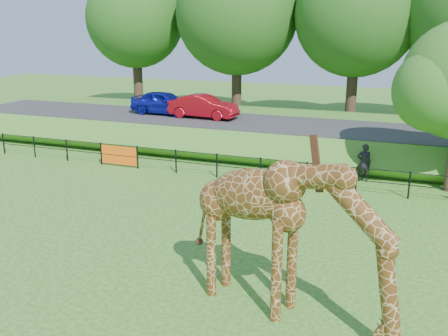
{
  "coord_description": "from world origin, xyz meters",
  "views": [
    {
      "loc": [
        5.79,
        -11.68,
        6.48
      ],
      "look_at": [
        0.24,
        2.98,
        2.0
      ],
      "focal_mm": 40.0,
      "sensor_mm": 36.0,
      "label": 1
    }
  ],
  "objects_px": {
    "car_red": "(203,106)",
    "visitor": "(364,163)",
    "car_blue": "(164,103)",
    "giraffe": "(292,239)"
  },
  "relations": [
    {
      "from": "car_blue",
      "to": "car_red",
      "type": "xyz_separation_m",
      "value": [
        2.66,
        -0.33,
        -0.03
      ]
    },
    {
      "from": "car_red",
      "to": "visitor",
      "type": "xyz_separation_m",
      "value": [
        9.37,
        -4.47,
        -1.25
      ]
    },
    {
      "from": "car_blue",
      "to": "visitor",
      "type": "height_order",
      "value": "car_blue"
    },
    {
      "from": "giraffe",
      "to": "car_blue",
      "type": "xyz_separation_m",
      "value": [
        -11.51,
        16.15,
        0.18
      ]
    },
    {
      "from": "car_red",
      "to": "giraffe",
      "type": "bearing_deg",
      "value": -147.86
    },
    {
      "from": "car_blue",
      "to": "visitor",
      "type": "relative_size",
      "value": 2.46
    },
    {
      "from": "giraffe",
      "to": "car_blue",
      "type": "distance_m",
      "value": 19.83
    },
    {
      "from": "car_red",
      "to": "visitor",
      "type": "distance_m",
      "value": 10.45
    },
    {
      "from": "car_red",
      "to": "visitor",
      "type": "bearing_deg",
      "value": -112.57
    },
    {
      "from": "car_blue",
      "to": "giraffe",
      "type": "bearing_deg",
      "value": -140.92
    }
  ]
}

